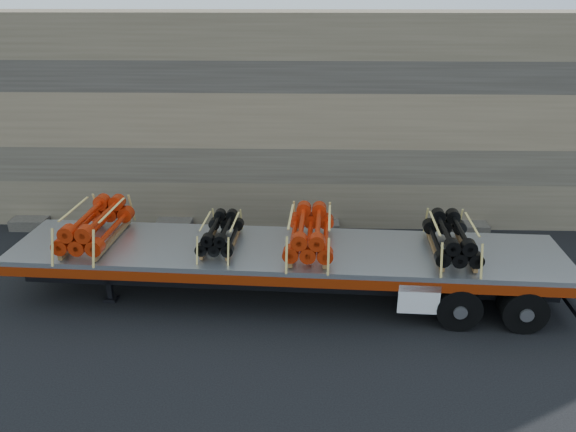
# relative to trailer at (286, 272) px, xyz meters

# --- Properties ---
(ground) EXTENTS (120.00, 120.00, 0.00)m
(ground) POSITION_rel_trailer_xyz_m (-0.95, -0.39, -0.71)
(ground) COLOR black
(ground) RESTS_ON ground
(rock_wall) EXTENTS (44.00, 3.00, 7.00)m
(rock_wall) POSITION_rel_trailer_xyz_m (-0.95, 6.11, 2.79)
(rock_wall) COLOR #7A6B54
(rock_wall) RESTS_ON ground
(trailer) EXTENTS (14.37, 3.44, 1.42)m
(trailer) POSITION_rel_trailer_xyz_m (0.00, 0.00, 0.00)
(trailer) COLOR #B4B7BC
(trailer) RESTS_ON ground
(bundle_front) EXTENTS (1.37, 2.56, 0.89)m
(bundle_front) POSITION_rel_trailer_xyz_m (-5.03, 0.25, 1.16)
(bundle_front) COLOR red
(bundle_front) RESTS_ON trailer
(bundle_midfront) EXTENTS (1.03, 1.92, 0.66)m
(bundle_midfront) POSITION_rel_trailer_xyz_m (-1.70, 0.08, 1.04)
(bundle_midfront) COLOR black
(bundle_midfront) RESTS_ON trailer
(bundle_midrear) EXTENTS (1.32, 2.46, 0.85)m
(bundle_midrear) POSITION_rel_trailer_xyz_m (0.62, -0.03, 1.14)
(bundle_midrear) COLOR red
(bundle_midrear) RESTS_ON trailer
(bundle_rear) EXTENTS (1.23, 2.29, 0.79)m
(bundle_rear) POSITION_rel_trailer_xyz_m (4.19, -0.21, 1.11)
(bundle_rear) COLOR black
(bundle_rear) RESTS_ON trailer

